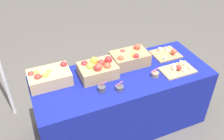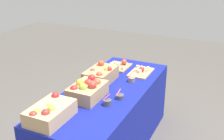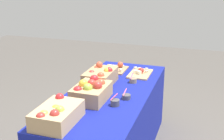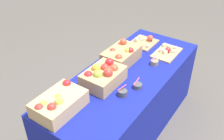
# 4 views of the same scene
# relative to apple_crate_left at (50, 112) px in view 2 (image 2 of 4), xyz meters

# --- Properties ---
(table) EXTENTS (1.90, 0.76, 0.74)m
(table) POSITION_rel_apple_crate_left_xyz_m (0.74, -0.17, -0.44)
(table) COLOR navy
(table) RESTS_ON ground_plane
(apple_crate_left) EXTENTS (0.41, 0.28, 0.17)m
(apple_crate_left) POSITION_rel_apple_crate_left_xyz_m (0.00, 0.00, 0.00)
(apple_crate_left) COLOR tan
(apple_crate_left) RESTS_ON table
(apple_crate_middle) EXTENTS (0.38, 0.28, 0.20)m
(apple_crate_middle) POSITION_rel_apple_crate_left_xyz_m (0.49, -0.08, 0.01)
(apple_crate_middle) COLOR tan
(apple_crate_middle) RESTS_ON table
(apple_crate_right) EXTENTS (0.40, 0.26, 0.20)m
(apple_crate_right) POSITION_rel_apple_crate_left_xyz_m (0.89, -0.02, 0.01)
(apple_crate_right) COLOR tan
(apple_crate_right) RESTS_ON table
(cutting_board_front) EXTENTS (0.36, 0.23, 0.08)m
(cutting_board_front) POSITION_rel_apple_crate_left_xyz_m (1.31, -0.33, -0.06)
(cutting_board_front) COLOR tan
(cutting_board_front) RESTS_ON table
(cutting_board_back) EXTENTS (0.31, 0.27, 0.09)m
(cutting_board_back) POSITION_rel_apple_crate_left_xyz_m (1.38, -0.02, -0.05)
(cutting_board_back) COLOR tan
(cutting_board_back) RESTS_ON table
(sample_bowl_near) EXTENTS (0.08, 0.08, 0.10)m
(sample_bowl_near) POSITION_rel_apple_crate_left_xyz_m (0.44, -0.32, -0.05)
(sample_bowl_near) COLOR #4C4C51
(sample_bowl_near) RESTS_ON table
(sample_bowl_mid) EXTENTS (0.09, 0.08, 0.09)m
(sample_bowl_mid) POSITION_rel_apple_crate_left_xyz_m (1.03, -0.32, -0.05)
(sample_bowl_mid) COLOR gray
(sample_bowl_mid) RESTS_ON table
(sample_bowl_far) EXTENTS (0.08, 0.08, 0.09)m
(sample_bowl_far) POSITION_rel_apple_crate_left_xyz_m (0.61, -0.37, -0.05)
(sample_bowl_far) COLOR #4C4C51
(sample_bowl_far) RESTS_ON table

